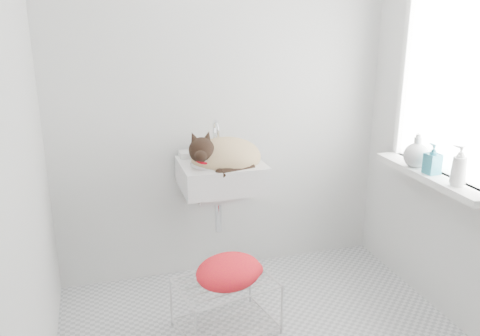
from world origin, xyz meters
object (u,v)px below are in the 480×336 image
object	(u,v)px
cat	(224,156)
bottle_c	(415,166)
bottle_a	(457,186)
wire_rack	(226,306)
sink	(221,162)
bottle_b	(431,174)

from	to	relation	value
cat	bottle_c	size ratio (longest dim) A/B	2.31
cat	bottle_a	bearing A→B (deg)	-33.73
wire_rack	bottle_c	size ratio (longest dim) A/B	2.65
cat	bottle_a	xyz separation A→B (m)	(1.07, -0.75, -0.04)
sink	bottle_a	distance (m)	1.33
cat	bottle_b	size ratio (longest dim) A/B	2.58
bottle_a	bottle_c	world-z (taller)	bottle_c
cat	bottle_b	distance (m)	1.20
bottle_b	cat	bearing A→B (deg)	153.26
sink	bottle_b	world-z (taller)	sink
cat	wire_rack	bearing A→B (deg)	-102.76
bottle_b	sink	bearing A→B (deg)	152.79
bottle_a	wire_rack	bearing A→B (deg)	165.63
sink	wire_rack	distance (m)	0.85
bottle_a	bottle_b	xyz separation A→B (m)	(0.00, 0.21, 0.00)
bottle_a	bottle_c	xyz separation A→B (m)	(0.00, 0.36, 0.00)
sink	bottle_a	xyz separation A→B (m)	(1.08, -0.77, 0.00)
bottle_b	wire_rack	bearing A→B (deg)	175.59
wire_rack	bottle_b	size ratio (longest dim) A/B	2.96
wire_rack	bottle_a	world-z (taller)	bottle_a
cat	bottle_b	bearing A→B (deg)	-25.42
bottle_c	bottle_a	bearing A→B (deg)	-90.00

